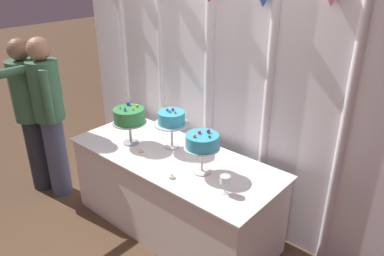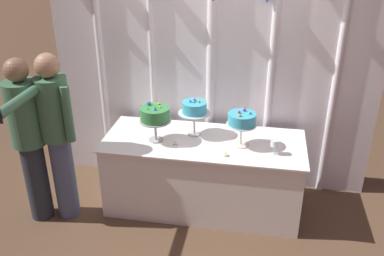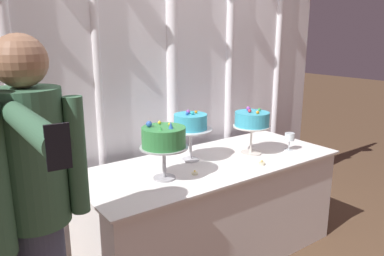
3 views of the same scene
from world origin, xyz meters
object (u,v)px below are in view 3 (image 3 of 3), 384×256
object	(u,v)px
cake_display_rightmost	(252,121)
tealight_near_left	(262,163)
cake_display_leftmost	(164,139)
guest_man_dark_suit	(36,206)
tealight_far_left	(195,173)
cake_display_center	(191,124)
wine_glass	(290,137)
cake_table	(211,209)

from	to	relation	value
cake_display_rightmost	tealight_near_left	distance (m)	0.36
cake_display_leftmost	guest_man_dark_suit	world-z (taller)	guest_man_dark_suit
tealight_far_left	cake_display_center	bearing A→B (deg)	59.66
cake_display_rightmost	guest_man_dark_suit	bearing A→B (deg)	-168.13
tealight_far_left	guest_man_dark_suit	distance (m)	1.11
tealight_far_left	guest_man_dark_suit	xyz separation A→B (m)	(-1.07, -0.26, 0.17)
cake_display_rightmost	guest_man_dark_suit	world-z (taller)	guest_man_dark_suit
wine_glass	guest_man_dark_suit	xyz separation A→B (m)	(-2.01, -0.24, 0.07)
cake_table	cake_display_center	distance (m)	0.68
wine_glass	tealight_far_left	distance (m)	0.95
tealight_far_left	guest_man_dark_suit	world-z (taller)	guest_man_dark_suit
cake_display_center	tealight_near_left	world-z (taller)	cake_display_center
cake_display_rightmost	cake_table	bearing A→B (deg)	174.23
tealight_far_left	tealight_near_left	world-z (taller)	tealight_near_left
cake_display_leftmost	wine_glass	bearing A→B (deg)	-3.62
tealight_far_left	guest_man_dark_suit	bearing A→B (deg)	-166.52
cake_display_rightmost	guest_man_dark_suit	size ratio (longest dim) A/B	0.22
guest_man_dark_suit	cake_display_leftmost	bearing A→B (deg)	19.86
cake_display_rightmost	wine_glass	world-z (taller)	cake_display_rightmost
cake_display_leftmost	tealight_near_left	bearing A→B (deg)	-14.80
wine_glass	guest_man_dark_suit	size ratio (longest dim) A/B	0.08
cake_display_rightmost	tealight_far_left	distance (m)	0.68
cake_display_center	guest_man_dark_suit	xyz separation A→B (m)	(-1.21, -0.50, -0.10)
cake_table	cake_display_rightmost	world-z (taller)	cake_display_rightmost
wine_glass	tealight_far_left	xyz separation A→B (m)	(-0.94, 0.02, -0.10)
wine_glass	tealight_near_left	size ratio (longest dim) A/B	2.99
cake_display_leftmost	guest_man_dark_suit	xyz separation A→B (m)	(-0.86, -0.31, -0.09)
tealight_far_left	tealight_near_left	bearing A→B (deg)	-14.65
cake_display_leftmost	guest_man_dark_suit	size ratio (longest dim) A/B	0.23
tealight_near_left	guest_man_dark_suit	bearing A→B (deg)	-175.49
cake_display_leftmost	wine_glass	xyz separation A→B (m)	(1.15, -0.07, -0.16)
cake_display_leftmost	tealight_far_left	xyz separation A→B (m)	(0.21, -0.06, -0.26)
cake_display_leftmost	cake_display_rightmost	xyz separation A→B (m)	(0.83, 0.04, -0.01)
tealight_near_left	guest_man_dark_suit	xyz separation A→B (m)	(-1.57, -0.12, 0.17)
cake_table	tealight_far_left	world-z (taller)	tealight_far_left
cake_display_center	wine_glass	xyz separation A→B (m)	(0.80, -0.27, -0.17)
cake_table	tealight_far_left	distance (m)	0.49
cake_table	cake_display_rightmost	bearing A→B (deg)	-5.77
wine_glass	tealight_near_left	bearing A→B (deg)	-165.19
cake_display_center	tealight_near_left	distance (m)	0.59
cake_display_rightmost	tealight_near_left	size ratio (longest dim) A/B	7.70
cake_display_leftmost	guest_man_dark_suit	distance (m)	0.92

